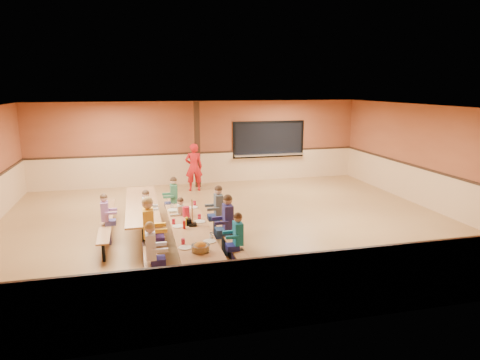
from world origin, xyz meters
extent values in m
plane|color=olive|center=(0.00, 0.00, 0.00)|extent=(12.00, 12.00, 0.00)
cube|color=brown|center=(0.00, 5.00, 1.50)|extent=(12.00, 0.04, 3.00)
cube|color=brown|center=(0.00, -5.00, 1.50)|extent=(12.00, 0.04, 3.00)
cube|color=brown|center=(6.00, 0.00, 1.50)|extent=(0.04, 10.00, 3.00)
cube|color=white|center=(0.00, 0.00, 3.00)|extent=(12.00, 10.00, 0.04)
cube|color=black|center=(2.60, 4.97, 1.55)|extent=(2.60, 0.06, 1.20)
cube|color=silver|center=(2.60, 4.88, 0.98)|extent=(2.70, 0.28, 0.06)
cube|color=black|center=(-0.20, 4.40, 1.50)|extent=(0.18, 0.18, 3.00)
cube|color=#B07646|center=(-1.31, -2.19, 0.72)|extent=(0.75, 3.60, 0.04)
cube|color=black|center=(-1.31, -3.74, 0.35)|extent=(0.08, 0.60, 0.70)
cube|color=black|center=(-1.31, -0.64, 0.35)|extent=(0.08, 0.60, 0.70)
cube|color=#B07646|center=(-2.14, -2.19, 0.43)|extent=(0.26, 3.60, 0.04)
cube|color=black|center=(-2.14, -2.19, 0.21)|extent=(0.06, 0.18, 0.41)
cube|color=#B07646|center=(-0.49, -2.19, 0.43)|extent=(0.26, 3.60, 0.04)
cube|color=black|center=(-0.49, -2.19, 0.21)|extent=(0.06, 0.18, 0.41)
cube|color=#B07646|center=(-2.23, -0.15, 0.72)|extent=(0.75, 3.60, 0.04)
cube|color=black|center=(-2.23, -1.70, 0.35)|extent=(0.08, 0.60, 0.70)
cube|color=black|center=(-2.23, 1.40, 0.35)|extent=(0.08, 0.60, 0.70)
cube|color=#B07646|center=(-3.05, -0.15, 0.43)|extent=(0.26, 3.60, 0.04)
cube|color=black|center=(-3.05, -0.15, 0.21)|extent=(0.06, 0.18, 0.41)
cube|color=#B07646|center=(-1.40, -0.15, 0.43)|extent=(0.26, 3.60, 0.04)
cube|color=black|center=(-1.40, -0.15, 0.21)|extent=(0.06, 0.18, 0.41)
imported|color=red|center=(-0.41, 3.88, 0.82)|extent=(0.60, 0.40, 1.63)
cylinder|color=#B6182B|center=(-1.31, -1.45, 0.85)|extent=(0.16, 0.16, 0.22)
cube|color=black|center=(-1.33, -2.03, 0.80)|extent=(0.10, 0.14, 0.13)
cylinder|color=yellow|center=(-1.37, -2.04, 0.82)|extent=(0.06, 0.06, 0.17)
cylinder|color=#B2140F|center=(-1.44, -2.26, 0.82)|extent=(0.06, 0.06, 0.17)
cube|color=black|center=(-1.26, -2.10, 0.77)|extent=(0.16, 0.16, 0.06)
cube|color=#B07646|center=(-1.26, -2.10, 1.05)|extent=(0.02, 0.09, 0.50)
camera|label=1|loc=(-2.30, -10.40, 3.53)|focal=32.00mm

